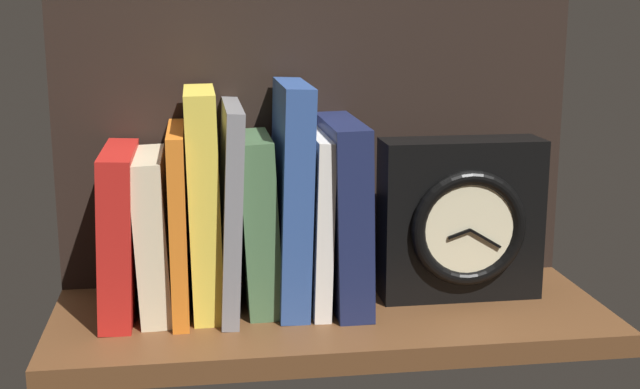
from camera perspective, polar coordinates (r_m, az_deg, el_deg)
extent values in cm
cube|color=brown|center=(98.70, 0.74, -8.33)|extent=(62.72, 24.94, 2.50)
cube|color=black|center=(105.06, -0.25, 3.93)|extent=(62.72, 1.20, 36.26)
cube|color=red|center=(97.49, -13.23, -2.44)|extent=(4.16, 15.68, 18.69)
cube|color=beige|center=(97.32, -11.05, -2.56)|extent=(3.99, 13.88, 18.03)
cube|color=orange|center=(96.85, -9.40, -1.71)|extent=(1.82, 16.11, 20.73)
cube|color=gold|center=(96.33, -7.76, -0.44)|extent=(3.67, 13.46, 24.97)
cube|color=gray|center=(96.59, -6.03, -0.88)|extent=(3.00, 16.57, 23.28)
cube|color=#476B44|center=(97.18, -4.16, -1.82)|extent=(4.64, 12.18, 19.86)
cube|color=#2D4C8E|center=(96.83, -1.95, -0.08)|extent=(4.05, 14.86, 25.61)
cube|color=silver|center=(97.85, -0.27, -1.65)|extent=(2.42, 15.00, 19.87)
cube|color=#192147|center=(98.16, 1.57, -1.19)|extent=(4.36, 16.71, 21.30)
cube|color=black|center=(101.53, 9.31, -1.59)|extent=(18.80, 6.05, 18.80)
torus|color=black|center=(98.46, 9.90, -2.26)|extent=(13.51, 1.66, 13.51)
cylinder|color=beige|center=(98.46, 9.90, -2.26)|extent=(10.91, 0.60, 10.91)
cube|color=black|center=(97.73, 9.28, -2.61)|extent=(2.62, 0.30, 1.15)
cube|color=black|center=(98.87, 10.97, -2.90)|extent=(3.81, 0.30, 2.45)
torus|color=black|center=(97.14, 10.00, 2.23)|extent=(2.44, 0.44, 2.44)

